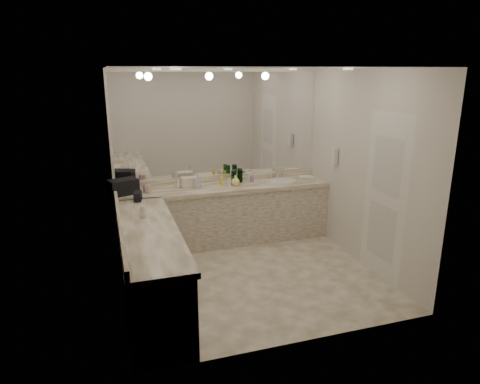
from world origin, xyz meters
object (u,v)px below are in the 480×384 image
object	(u,v)px
wall_phone	(335,156)
soap_bottle_b	(197,180)
sink	(282,181)
cream_cosmetic_case	(189,182)
black_toiletry_bag	(123,186)
hand_towel	(306,177)
soap_bottle_c	(235,180)
soap_bottle_a	(178,182)

from	to	relation	value
wall_phone	soap_bottle_b	xyz separation A→B (m)	(-1.96, 0.52, -0.34)
sink	cream_cosmetic_case	size ratio (longest dim) A/B	1.82
sink	black_toiletry_bag	bearing A→B (deg)	-179.78
wall_phone	hand_towel	bearing A→B (deg)	109.24
hand_towel	soap_bottle_c	world-z (taller)	soap_bottle_c
sink	soap_bottle_a	size ratio (longest dim) A/B	2.46
hand_towel	black_toiletry_bag	bearing A→B (deg)	-179.35
soap_bottle_a	sink	bearing A→B (deg)	-3.02
cream_cosmetic_case	soap_bottle_a	size ratio (longest dim) A/B	1.35
soap_bottle_a	soap_bottle_c	distance (m)	0.86
sink	soap_bottle_b	distance (m)	1.36
soap_bottle_a	soap_bottle_b	size ratio (longest dim) A/B	0.83
black_toiletry_bag	soap_bottle_a	world-z (taller)	black_toiletry_bag
soap_bottle_c	cream_cosmetic_case	bearing A→B (deg)	167.83
soap_bottle_b	soap_bottle_c	size ratio (longest dim) A/B	1.33
black_toiletry_bag	soap_bottle_b	bearing A→B (deg)	1.59
black_toiletry_bag	hand_towel	distance (m)	2.84
soap_bottle_a	soap_bottle_c	bearing A→B (deg)	-8.82
soap_bottle_a	black_toiletry_bag	bearing A→B (deg)	-173.10
soap_bottle_a	cream_cosmetic_case	bearing A→B (deg)	4.55
sink	soap_bottle_c	bearing A→B (deg)	-176.72
sink	soap_bottle_c	distance (m)	0.79
soap_bottle_a	hand_towel	bearing A→B (deg)	-1.76
black_toiletry_bag	soap_bottle_a	size ratio (longest dim) A/B	2.18
black_toiletry_bag	soap_bottle_b	distance (m)	1.07
cream_cosmetic_case	sink	bearing A→B (deg)	-0.83
black_toiletry_bag	soap_bottle_a	xyz separation A→B (m)	(0.79, 0.10, -0.02)
cream_cosmetic_case	soap_bottle_c	size ratio (longest dim) A/B	1.49
sink	soap_bottle_c	size ratio (longest dim) A/B	2.72
cream_cosmetic_case	soap_bottle_c	bearing A→B (deg)	-9.08
hand_towel	soap_bottle_c	size ratio (longest dim) A/B	1.43
hand_towel	soap_bottle_b	world-z (taller)	soap_bottle_b
wall_phone	cream_cosmetic_case	xyz separation A→B (m)	(-2.06, 0.60, -0.38)
sink	hand_towel	size ratio (longest dim) A/B	1.90
sink	soap_bottle_b	size ratio (longest dim) A/B	2.05
cream_cosmetic_case	hand_towel	size ratio (longest dim) A/B	1.04
sink	cream_cosmetic_case	xyz separation A→B (m)	(-1.46, 0.10, 0.07)
sink	black_toiletry_bag	world-z (taller)	black_toiletry_bag
soap_bottle_c	wall_phone	bearing A→B (deg)	-18.10
sink	soap_bottle_a	xyz separation A→B (m)	(-1.63, 0.09, 0.09)
cream_cosmetic_case	soap_bottle_b	bearing A→B (deg)	-34.16
sink	black_toiletry_bag	xyz separation A→B (m)	(-2.42, -0.01, 0.12)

